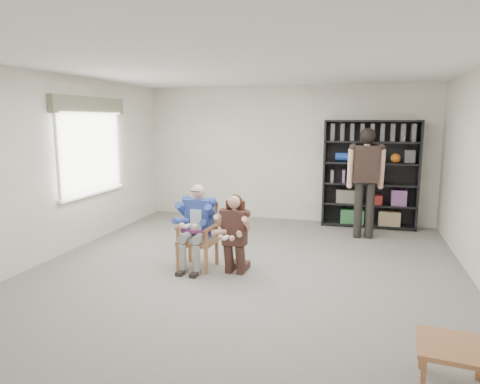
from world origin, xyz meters
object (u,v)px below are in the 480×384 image
(armchair, at_px, (197,236))
(seated_man, at_px, (197,226))
(bookshelf, at_px, (370,174))
(side_table, at_px, (452,367))
(standing_man, at_px, (365,184))
(kneeling_woman, at_px, (234,235))

(armchair, distance_m, seated_man, 0.14)
(bookshelf, bearing_deg, armchair, -127.30)
(bookshelf, xyz_separation_m, side_table, (0.55, -5.26, -0.86))
(bookshelf, height_order, standing_man, bookshelf)
(armchair, distance_m, kneeling_woman, 0.60)
(armchair, bearing_deg, standing_man, 47.09)
(armchair, bearing_deg, side_table, -33.02)
(standing_man, bearing_deg, bookshelf, 78.15)
(seated_man, xyz_separation_m, side_table, (2.95, -2.11, -0.42))
(kneeling_woman, bearing_deg, side_table, -37.46)
(kneeling_woman, bearing_deg, standing_man, 56.71)
(seated_man, bearing_deg, side_table, -33.02)
(seated_man, relative_size, side_table, 2.26)
(bookshelf, xyz_separation_m, standing_man, (-0.10, -0.88, -0.08))
(armchair, bearing_deg, bookshelf, 55.19)
(armchair, bearing_deg, kneeling_woman, -9.19)
(seated_man, bearing_deg, kneeling_woman, -9.19)
(kneeling_woman, relative_size, standing_man, 0.57)
(standing_man, distance_m, side_table, 4.49)
(bookshelf, bearing_deg, kneeling_woman, -119.10)
(seated_man, bearing_deg, standing_man, 47.09)
(seated_man, height_order, side_table, seated_man)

